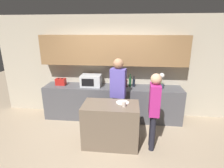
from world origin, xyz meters
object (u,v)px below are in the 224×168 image
toaster (61,82)px  bottle_0 (126,83)px  bottle_1 (130,82)px  person_center (118,89)px  bottle_2 (134,83)px  microwave (91,80)px  plate_on_island (123,102)px  potted_plant (161,81)px  cup_0 (124,104)px  person_left (154,106)px

toaster → bottle_0: 1.75m
bottle_0 → bottle_1: 0.13m
toaster → person_center: bearing=-19.9°
bottle_2 → person_center: 0.72m
bottle_0 → microwave: bearing=-179.9°
bottle_0 → plate_on_island: bearing=-92.0°
toaster → potted_plant: size_ratio=0.66×
microwave → cup_0: bearing=-53.5°
bottle_2 → bottle_0: bearing=-165.9°
person_center → cup_0: bearing=114.2°
plate_on_island → cup_0: size_ratio=2.45×
bottle_1 → plate_on_island: bearing=-97.3°
bottle_0 → person_center: 0.60m
potted_plant → plate_on_island: potted_plant is taller
plate_on_island → bottle_0: bearing=88.0°
toaster → bottle_2: bottle_2 is taller
bottle_1 → cup_0: size_ratio=3.11×
toaster → plate_on_island: bearing=-31.4°
cup_0 → bottle_1: bearing=85.4°
cup_0 → person_left: person_left is taller
person_left → cup_0: bearing=96.6°
potted_plant → person_center: person_center is taller
bottle_0 → cup_0: 1.24m
toaster → bottle_0: bottle_0 is taller
potted_plant → person_center: bearing=-151.5°
plate_on_island → cup_0: (0.04, -0.19, 0.05)m
bottle_1 → bottle_2: bearing=-11.8°
person_left → person_center: size_ratio=0.90×
bottle_0 → bottle_1: bottle_1 is taller
potted_plant → bottle_2: 0.70m
toaster → plate_on_island: (1.71, -1.05, -0.08)m
potted_plant → bottle_2: potted_plant is taller
potted_plant → bottle_0: size_ratio=1.42×
person_left → bottle_1: bearing=23.6°
person_left → toaster: bearing=66.0°
cup_0 → bottle_2: bearing=81.1°
microwave → bottle_0: 0.91m
toaster → plate_on_island: toaster is taller
microwave → person_left: person_left is taller
bottle_0 → cup_0: (0.00, -1.24, -0.05)m
potted_plant → person_left: bearing=-104.9°
microwave → cup_0: 1.54m
potted_plant → bottle_1: potted_plant is taller
toaster → bottle_0: bearing=-0.0°
microwave → cup_0: (0.91, -1.23, -0.10)m
potted_plant → bottle_0: 0.90m
cup_0 → microwave: bearing=126.5°
toaster → bottle_2: bearing=1.5°
toaster → person_left: 2.62m
bottle_1 → cup_0: 1.31m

